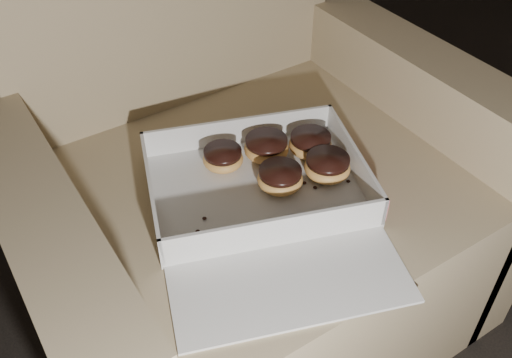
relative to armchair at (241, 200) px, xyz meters
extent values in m
plane|color=black|center=(-0.10, 0.13, -0.28)|extent=(4.50, 4.50, 0.00)
cube|color=#897357|center=(0.00, -0.05, -0.08)|extent=(0.69, 0.69, 0.40)
cube|color=#897357|center=(-0.37, -0.05, -0.01)|extent=(0.12, 0.69, 0.54)
cube|color=#897357|center=(0.37, -0.05, -0.01)|extent=(0.12, 0.69, 0.54)
cube|color=silver|center=(-0.03, -0.10, 0.12)|extent=(0.43, 0.37, 0.01)
cube|color=silver|center=(0.01, 0.02, 0.15)|extent=(0.34, 0.12, 0.05)
cube|color=silver|center=(-0.07, -0.23, 0.15)|extent=(0.34, 0.12, 0.05)
cube|color=silver|center=(-0.20, -0.04, 0.15)|extent=(0.09, 0.26, 0.05)
cube|color=silver|center=(0.14, -0.16, 0.15)|extent=(0.09, 0.26, 0.05)
cube|color=#E95E6C|center=(0.14, -0.16, 0.15)|extent=(0.09, 0.25, 0.05)
cube|color=silver|center=(-0.10, -0.30, 0.12)|extent=(0.38, 0.26, 0.01)
ellipsoid|color=#E2A34F|center=(0.09, -0.14, 0.15)|extent=(0.08, 0.08, 0.04)
cylinder|color=black|center=(0.09, -0.14, 0.16)|extent=(0.08, 0.08, 0.01)
ellipsoid|color=#E2A34F|center=(0.03, -0.04, 0.15)|extent=(0.08, 0.08, 0.04)
cylinder|color=black|center=(0.03, -0.04, 0.16)|extent=(0.08, 0.08, 0.01)
ellipsoid|color=#E2A34F|center=(0.10, -0.08, 0.15)|extent=(0.08, 0.08, 0.04)
cylinder|color=black|center=(0.10, -0.08, 0.16)|extent=(0.07, 0.07, 0.01)
ellipsoid|color=#E2A34F|center=(0.00, -0.12, 0.15)|extent=(0.08, 0.08, 0.04)
cylinder|color=black|center=(0.00, -0.12, 0.16)|extent=(0.07, 0.07, 0.01)
ellipsoid|color=#E2A34F|center=(-0.05, -0.02, 0.14)|extent=(0.07, 0.07, 0.03)
cylinder|color=black|center=(-0.05, -0.02, 0.16)|extent=(0.07, 0.07, 0.01)
ellipsoid|color=black|center=(0.11, -0.18, 0.13)|extent=(0.01, 0.01, 0.00)
ellipsoid|color=black|center=(0.04, -0.14, 0.13)|extent=(0.01, 0.01, 0.00)
ellipsoid|color=black|center=(0.05, -0.16, 0.13)|extent=(0.01, 0.01, 0.00)
ellipsoid|color=black|center=(-0.14, -0.12, 0.13)|extent=(0.01, 0.01, 0.00)
ellipsoid|color=black|center=(-0.17, -0.14, 0.13)|extent=(0.01, 0.01, 0.00)
camera|label=1|loc=(-0.42, -0.71, 0.79)|focal=40.00mm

